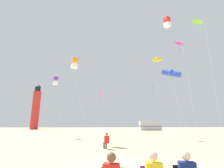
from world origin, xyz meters
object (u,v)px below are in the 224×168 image
kite_tube_gold (157,59)px  lighthouse_distant (36,108)px  kite_diamond_rainbow (100,94)px  kite_box_violet (56,81)px  kite_flyer_standing (106,140)px  kite_box_orange (75,63)px  rv_van_silver (150,126)px  kite_box_scarlet (167,22)px  kite_diamond_lime (198,27)px  kite_tube_blue (171,73)px  kite_diamond_cyan (153,86)px  kite_diamond_magenta (180,47)px

kite_tube_gold → lighthouse_distant: bearing=135.0°
kite_diamond_rainbow → kite_box_violet: kite_box_violet is taller
kite_flyer_standing → kite_tube_gold: kite_tube_gold is taller
kite_diamond_rainbow → kite_tube_gold: size_ratio=0.46×
kite_tube_gold → kite_box_orange: 18.18m
kite_diamond_rainbow → rv_van_silver: 31.77m
kite_box_scarlet → kite_diamond_lime: kite_box_scarlet is taller
kite_tube_blue → lighthouse_distant: (-34.14, 43.55, -0.43)m
kite_box_orange → rv_van_silver: kite_box_orange is taller
kite_tube_blue → kite_box_violet: (-16.05, 4.12, -0.14)m
kite_box_violet → lighthouse_distant: size_ratio=0.52×
kite_diamond_cyan → kite_diamond_lime: bearing=-72.8°
kite_diamond_cyan → lighthouse_distant: size_ratio=0.43×
kite_diamond_cyan → kite_diamond_magenta: kite_diamond_magenta is taller
kite_flyer_standing → kite_diamond_lime: 13.43m
kite_diamond_magenta → kite_tube_blue: kite_diamond_magenta is taller
kite_tube_blue → kite_diamond_rainbow: bearing=157.2°
kite_box_scarlet → kite_diamond_magenta: 3.28m
kite_box_orange → kite_tube_gold: bearing=40.9°
lighthouse_distant → kite_diamond_cyan: bearing=-53.2°
kite_flyer_standing → kite_box_violet: size_ratio=0.13×
kite_diamond_rainbow → lighthouse_distant: bearing=122.1°
kite_diamond_magenta → kite_box_violet: 17.68m
kite_flyer_standing → rv_van_silver: rv_van_silver is taller
kite_box_scarlet → kite_diamond_lime: bearing=-62.2°
kite_flyer_standing → kite_diamond_magenta: kite_diamond_magenta is taller
kite_box_scarlet → kite_diamond_cyan: kite_box_scarlet is taller
kite_tube_blue → kite_diamond_rainbow: (-9.31, 3.91, -2.11)m
kite_diamond_lime → rv_van_silver: 39.95m
kite_box_scarlet → kite_diamond_rainbow: kite_box_scarlet is taller
kite_tube_blue → kite_box_orange: (-12.04, -3.04, 0.03)m
kite_diamond_cyan → kite_tube_gold: (3.33, 7.47, 6.86)m
kite_diamond_cyan → kite_tube_gold: size_ratio=0.50×
kite_box_violet → kite_tube_gold: kite_tube_gold is taller
kite_box_scarlet → kite_box_orange: bearing=176.8°
kite_box_violet → rv_van_silver: (21.42, 27.56, -6.74)m
kite_diamond_lime → kite_tube_gold: (0.94, 15.17, 2.78)m
kite_diamond_lime → kite_diamond_magenta: size_ratio=1.05×
kite_diamond_lime → rv_van_silver: (5.20, 38.48, -9.40)m
kite_tube_blue → kite_box_violet: kite_tube_blue is taller
kite_diamond_rainbow → kite_diamond_magenta: bearing=-38.8°
kite_diamond_cyan → rv_van_silver: bearing=76.2°
kite_diamond_cyan → kite_tube_blue: kite_tube_blue is taller
kite_diamond_cyan → lighthouse_distant: (-31.91, 42.66, 1.13)m
kite_flyer_standing → kite_box_orange: size_ratio=0.13×
kite_tube_blue → kite_diamond_rainbow: size_ratio=1.36×
kite_diamond_cyan → kite_box_scarlet: bearing=-81.0°
kite_tube_blue → kite_box_violet: 16.57m
kite_diamond_rainbow → kite_diamond_cyan: bearing=-23.1°
rv_van_silver → lighthouse_distant: bearing=162.8°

